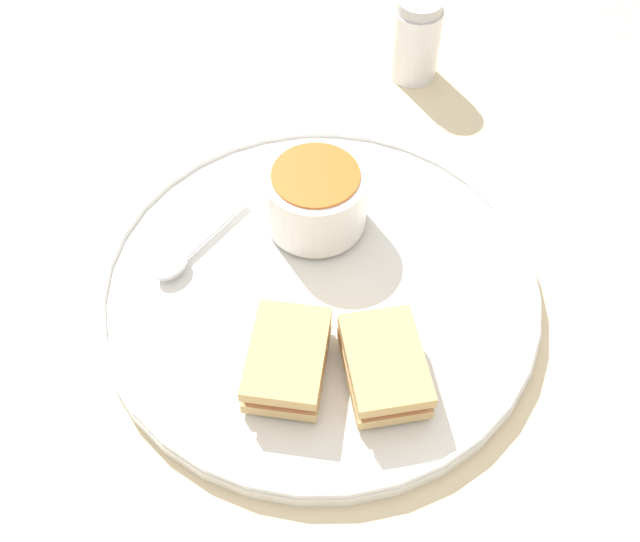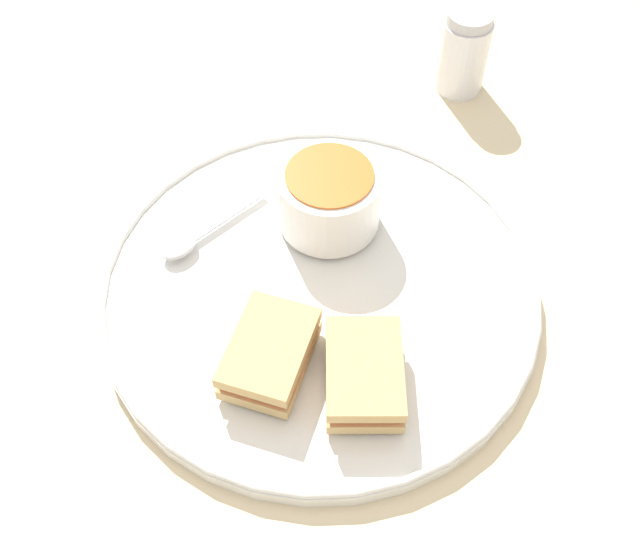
# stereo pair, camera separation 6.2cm
# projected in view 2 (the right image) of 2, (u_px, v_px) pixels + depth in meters

# --- Properties ---
(ground_plane) EXTENTS (2.40, 2.40, 0.00)m
(ground_plane) POSITION_uv_depth(u_px,v_px,m) (320.00, 294.00, 0.65)
(ground_plane) COLOR beige
(plate) EXTENTS (0.37, 0.37, 0.02)m
(plate) POSITION_uv_depth(u_px,v_px,m) (320.00, 288.00, 0.64)
(plate) COLOR white
(plate) RESTS_ON ground_plane
(soup_bowl) EXTENTS (0.09, 0.09, 0.06)m
(soup_bowl) POSITION_uv_depth(u_px,v_px,m) (329.00, 198.00, 0.65)
(soup_bowl) COLOR white
(soup_bowl) RESTS_ON plate
(spoon) EXTENTS (0.11, 0.06, 0.01)m
(spoon) POSITION_uv_depth(u_px,v_px,m) (187.00, 242.00, 0.65)
(spoon) COLOR silver
(spoon) RESTS_ON plate
(sandwich_half_near) EXTENTS (0.10, 0.10, 0.03)m
(sandwich_half_near) POSITION_uv_depth(u_px,v_px,m) (270.00, 353.00, 0.57)
(sandwich_half_near) COLOR tan
(sandwich_half_near) RESTS_ON plate
(sandwich_half_far) EXTENTS (0.08, 0.10, 0.03)m
(sandwich_half_far) POSITION_uv_depth(u_px,v_px,m) (370.00, 372.00, 0.56)
(sandwich_half_far) COLOR tan
(sandwich_half_far) RESTS_ON plate
(salt_shaker) EXTENTS (0.05, 0.05, 0.09)m
(salt_shaker) POSITION_uv_depth(u_px,v_px,m) (464.00, 52.00, 0.77)
(salt_shaker) COLOR silver
(salt_shaker) RESTS_ON ground_plane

